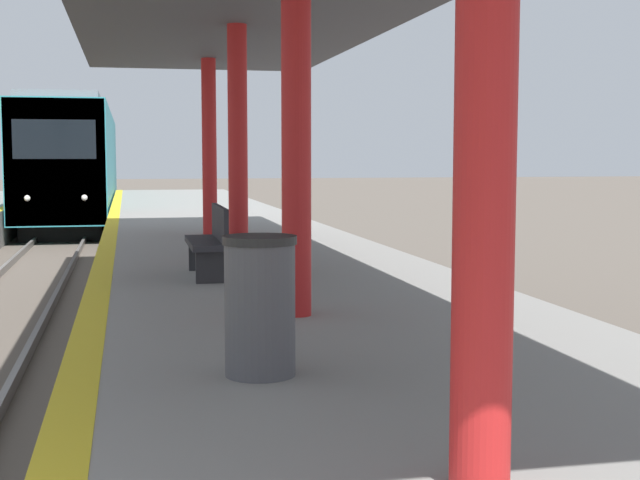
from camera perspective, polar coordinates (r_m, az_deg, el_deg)
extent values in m
cube|color=black|center=(38.16, -15.22, 1.73)|extent=(2.45, 20.58, 0.55)
cube|color=teal|center=(38.09, -15.30, 4.95)|extent=(2.88, 22.87, 3.73)
cube|color=#E54C19|center=(26.76, -16.59, 4.80)|extent=(2.82, 0.16, 3.66)
cube|color=black|center=(26.70, -16.64, 6.20)|extent=(2.31, 0.06, 1.12)
cube|color=slate|center=(38.13, -15.37, 7.94)|extent=(2.45, 21.72, 0.24)
sphere|color=white|center=(26.80, -18.23, 2.56)|extent=(0.18, 0.18, 0.18)
sphere|color=white|center=(26.68, -14.84, 2.64)|extent=(0.18, 0.18, 0.18)
cylinder|color=red|center=(4.19, 10.55, 7.70)|extent=(0.29, 0.29, 3.49)
cylinder|color=red|center=(8.70, -1.53, 6.56)|extent=(0.29, 0.29, 3.49)
cylinder|color=red|center=(13.33, -5.28, 6.14)|extent=(0.29, 0.29, 3.49)
cylinder|color=red|center=(17.98, -7.10, 5.93)|extent=(0.29, 0.29, 3.49)
cylinder|color=#4C4C51|center=(6.39, -3.87, -4.49)|extent=(0.51, 0.51, 0.95)
cylinder|color=#262626|center=(6.33, -3.90, 0.00)|extent=(0.53, 0.53, 0.06)
cube|color=#28282D|center=(11.68, -7.34, -0.18)|extent=(0.44, 1.59, 0.08)
cube|color=#28282D|center=(11.68, -6.43, 1.10)|extent=(0.06, 1.59, 0.44)
cube|color=#262628|center=(11.08, -7.05, -1.73)|extent=(0.35, 0.08, 0.40)
cube|color=#262628|center=(12.33, -7.58, -1.01)|extent=(0.35, 0.08, 0.40)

